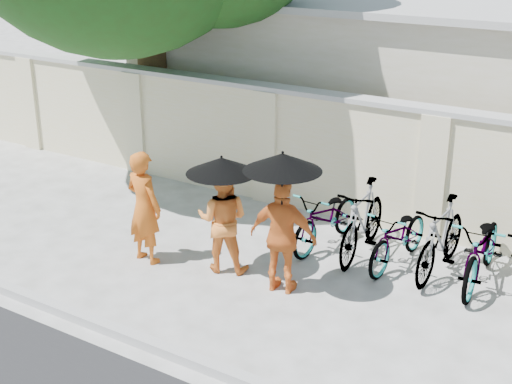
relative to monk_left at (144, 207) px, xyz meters
The scene contains 14 objects.
ground 1.50m from the monk_left, ahead, with size 80.00×80.00×0.00m, color silver.
kerb 2.31m from the monk_left, 55.35° to the right, with size 40.00×0.16×0.12m, color #A0A0A0.
compound_wall 3.84m from the monk_left, 54.35° to the left, with size 20.00×0.30×2.00m, color beige.
building_behind 7.67m from the monk_left, 64.93° to the left, with size 14.00×6.00×3.20m, color beige.
monk_left is the anchor object (origin of this frame).
monk_center 1.19m from the monk_left, 18.05° to the left, with size 0.75×0.58×1.54m, color orange.
parasol_center 1.43m from the monk_left, 13.73° to the left, with size 0.98×0.98×0.85m.
monk_right 2.18m from the monk_left, ahead, with size 0.93×0.39×1.59m, color orange.
parasol_right 2.42m from the monk_left, ahead, with size 1.02×1.02×1.08m.
bike_0 2.77m from the monk_left, 42.78° to the left, with size 0.61×1.76×0.93m, color gray.
bike_1 3.21m from the monk_left, 35.55° to the left, with size 0.53×1.87×1.12m, color gray.
bike_2 3.71m from the monk_left, 29.96° to the left, with size 0.59×1.69×0.89m, color gray.
bike_3 4.24m from the monk_left, 26.72° to the left, with size 0.51×1.81×1.09m, color gray.
bike_4 4.78m from the monk_left, 23.65° to the left, with size 0.67×1.93×1.02m, color gray.
Camera 1 is at (5.21, -7.10, 4.70)m, focal length 50.00 mm.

